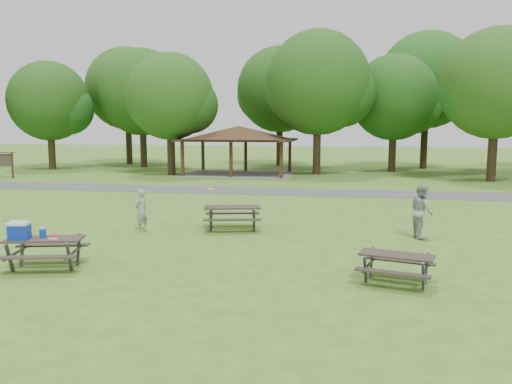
% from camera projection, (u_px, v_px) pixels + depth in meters
% --- Properties ---
extents(ground, '(160.00, 160.00, 0.00)m').
position_uv_depth(ground, '(200.00, 251.00, 15.01)').
color(ground, '#447120').
rests_on(ground, ground).
extents(asphalt_path, '(120.00, 3.20, 0.02)m').
position_uv_depth(asphalt_path, '(270.00, 191.00, 28.66)').
color(asphalt_path, '#464649').
rests_on(asphalt_path, ground).
extents(pavilion, '(8.60, 7.01, 3.76)m').
position_uv_depth(pavilion, '(239.00, 135.00, 38.73)').
color(pavilion, '#372214').
rests_on(pavilion, ground).
extents(notice_board, '(1.60, 0.30, 1.88)m').
position_uv_depth(notice_board, '(4.00, 160.00, 35.94)').
color(notice_board, '#372414').
rests_on(notice_board, ground).
extents(tree_row_b, '(7.14, 6.80, 9.28)m').
position_uv_depth(tree_row_b, '(50.00, 104.00, 42.87)').
color(tree_row_b, '#322216').
rests_on(tree_row_b, ground).
extents(tree_row_c, '(8.19, 7.80, 10.67)m').
position_uv_depth(tree_row_c, '(143.00, 95.00, 44.93)').
color(tree_row_c, black).
rests_on(tree_row_c, ground).
extents(tree_row_d, '(6.93, 6.60, 9.27)m').
position_uv_depth(tree_row_d, '(171.00, 99.00, 37.81)').
color(tree_row_d, black).
rests_on(tree_row_d, ground).
extents(tree_row_e, '(8.40, 8.00, 11.02)m').
position_uv_depth(tree_row_e, '(319.00, 86.00, 38.16)').
color(tree_row_e, '#322216').
rests_on(tree_row_e, ground).
extents(tree_row_f, '(7.35, 7.00, 9.55)m').
position_uv_depth(tree_row_f, '(395.00, 100.00, 40.64)').
color(tree_row_f, '#301E15').
rests_on(tree_row_f, ground).
extents(tree_row_g, '(7.77, 7.40, 10.25)m').
position_uv_depth(tree_row_g, '(498.00, 87.00, 33.17)').
color(tree_row_g, black).
rests_on(tree_row_g, ground).
extents(tree_deep_a, '(8.40, 8.00, 11.38)m').
position_uv_depth(tree_deep_a, '(128.00, 91.00, 48.80)').
color(tree_deep_a, '#301F15').
rests_on(tree_deep_a, ground).
extents(tree_deep_b, '(8.40, 8.00, 11.13)m').
position_uv_depth(tree_deep_b, '(281.00, 92.00, 46.66)').
color(tree_deep_b, black).
rests_on(tree_deep_b, ground).
extents(tree_deep_c, '(8.82, 8.40, 11.90)m').
position_uv_depth(tree_deep_c, '(428.00, 83.00, 43.30)').
color(tree_deep_c, black).
rests_on(tree_deep_c, ground).
extents(picnic_table_near, '(2.26, 1.98, 1.35)m').
position_uv_depth(picnic_table_near, '(37.00, 240.00, 13.06)').
color(picnic_table_near, '#332924').
rests_on(picnic_table_near, ground).
extents(picnic_table_middle, '(2.32, 2.02, 0.88)m').
position_uv_depth(picnic_table_middle, '(232.00, 212.00, 18.06)').
color(picnic_table_middle, '#2F2822').
rests_on(picnic_table_middle, ground).
extents(picnic_table_far, '(1.99, 1.75, 0.74)m').
position_uv_depth(picnic_table_far, '(396.00, 261.00, 11.87)').
color(picnic_table_far, '#2D2721').
rests_on(picnic_table_far, ground).
extents(frisbee_in_flight, '(0.30, 0.30, 0.02)m').
position_uv_depth(frisbee_in_flight, '(210.00, 189.00, 17.39)').
color(frisbee_in_flight, yellow).
rests_on(frisbee_in_flight, ground).
extents(frisbee_thrower, '(0.53, 0.64, 1.51)m').
position_uv_depth(frisbee_thrower, '(141.00, 210.00, 17.77)').
color(frisbee_thrower, '#949496').
rests_on(frisbee_thrower, ground).
extents(frisbee_catcher, '(0.91, 1.04, 1.82)m').
position_uv_depth(frisbee_catcher, '(421.00, 211.00, 16.70)').
color(frisbee_catcher, '#9B9B9D').
rests_on(frisbee_catcher, ground).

